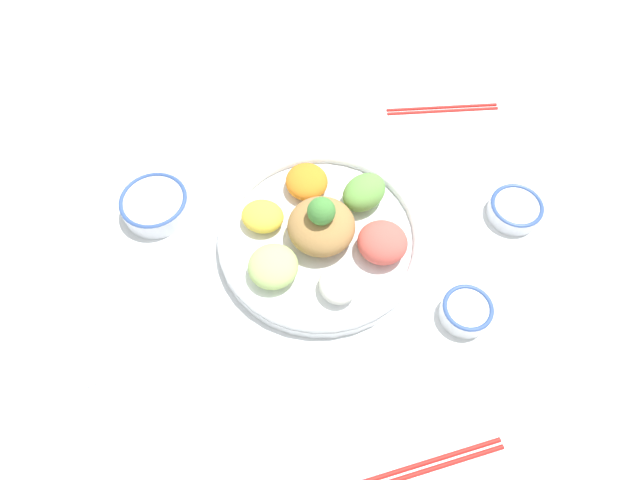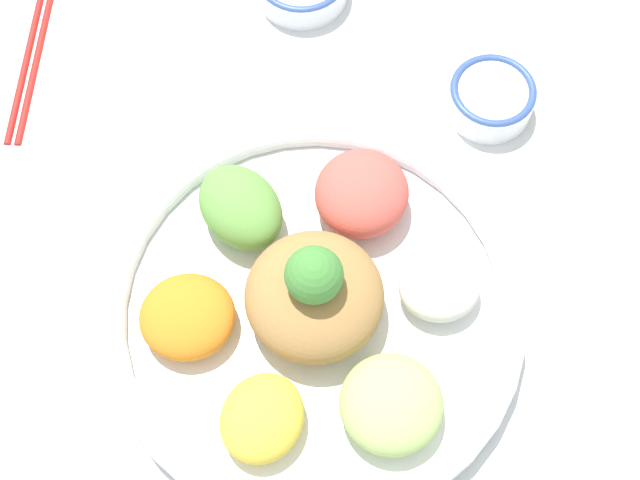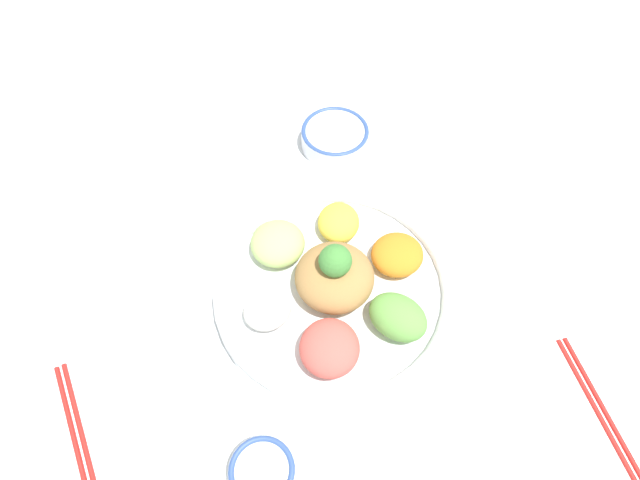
% 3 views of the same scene
% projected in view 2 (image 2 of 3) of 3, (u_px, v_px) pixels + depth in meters
% --- Properties ---
extents(ground_plane, '(2.40, 2.40, 0.00)m').
position_uv_depth(ground_plane, '(292.00, 323.00, 0.76)').
color(ground_plane, white).
extents(salad_platter, '(0.35, 0.35, 0.12)m').
position_uv_depth(salad_platter, '(315.00, 304.00, 0.74)').
color(salad_platter, white).
rests_on(salad_platter, ground_plane).
extents(sauce_bowl_red, '(0.08, 0.08, 0.04)m').
position_uv_depth(sauce_bowl_red, '(491.00, 98.00, 0.84)').
color(sauce_bowl_red, white).
rests_on(sauce_bowl_red, ground_plane).
extents(chopsticks_pair_near, '(0.17, 0.18, 0.01)m').
position_uv_depth(chopsticks_pair_near, '(34.00, 44.00, 0.88)').
color(chopsticks_pair_near, red).
rests_on(chopsticks_pair_near, ground_plane).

